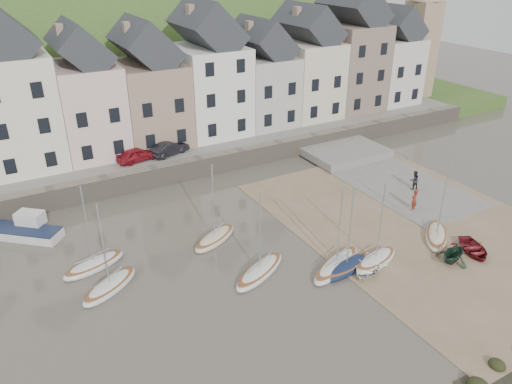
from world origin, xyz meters
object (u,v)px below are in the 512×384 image
rowboat_white (367,267)px  person_red (414,199)px  car_left (137,154)px  rowboat_red (474,249)px  person_dark (414,180)px  rowboat_green (453,253)px  sailboat_0 (110,286)px  car_right (170,148)px

rowboat_white → person_red: bearing=84.5°
car_left → rowboat_white: bearing=-169.3°
rowboat_red → person_dark: 10.24m
rowboat_green → person_red: (3.10, 6.67, 0.29)m
car_left → person_red: bearing=-145.3°
rowboat_green → car_left: size_ratio=0.67×
sailboat_0 → car_left: (6.82, 15.74, 1.99)m
rowboat_white → person_red: (8.97, 4.68, 0.62)m
sailboat_0 → person_red: bearing=-4.3°
rowboat_white → car_left: size_ratio=0.87×
rowboat_green → person_dark: 11.19m
rowboat_white → rowboat_green: size_ratio=1.30×
person_red → car_right: car_right is taller
person_red → sailboat_0: bearing=-23.2°
sailboat_0 → person_red: 24.36m
person_red → car_right: (-14.30, 17.55, 1.22)m
rowboat_red → rowboat_green: bearing=-155.0°
car_left → car_right: 3.16m
rowboat_green → car_right: bearing=-170.0°
sailboat_0 → rowboat_green: 22.81m
person_red → rowboat_white: bearing=8.6°
sailboat_0 → car_left: sailboat_0 is taller
person_red → rowboat_green: bearing=46.1°
rowboat_green → rowboat_red: 2.14m
sailboat_0 → rowboat_white: bearing=-23.0°
rowboat_white → person_red: 10.14m
person_dark → car_left: (-20.32, 14.76, 1.27)m
sailboat_0 → car_right: sailboat_0 is taller
sailboat_0 → rowboat_red: bearing=-20.0°
person_red → car_left: 24.78m
rowboat_white → rowboat_green: (5.87, -2.00, 0.33)m
car_right → sailboat_0: bearing=129.0°
rowboat_white → rowboat_green: bearing=38.2°
sailboat_0 → rowboat_white: size_ratio=1.91×
sailboat_0 → rowboat_green: (21.17, -8.48, 0.47)m
rowboat_red → car_left: (-16.47, 24.23, 1.86)m
sailboat_0 → rowboat_red: size_ratio=1.99×
rowboat_white → car_left: car_left is taller
rowboat_white → car_left: 23.86m
rowboat_red → rowboat_white: bearing=-168.8°
rowboat_green → car_left: (-14.36, 24.22, 1.52)m
sailboat_0 → person_red: sailboat_0 is taller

